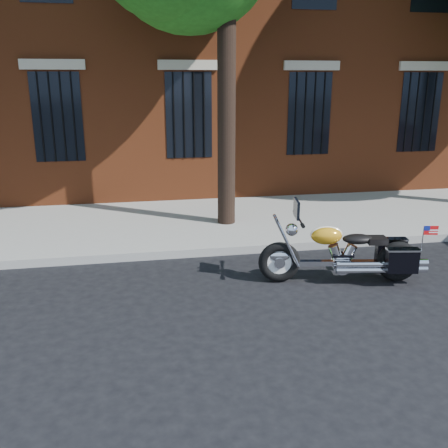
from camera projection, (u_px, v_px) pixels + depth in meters
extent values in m
plane|color=black|center=(229.00, 285.00, 7.69)|extent=(120.00, 120.00, 0.00)
cube|color=gray|center=(215.00, 251.00, 8.97)|extent=(40.00, 0.16, 0.15)
cube|color=gray|center=(200.00, 222.00, 10.75)|extent=(40.00, 3.60, 0.15)
cube|color=black|center=(189.00, 115.00, 11.89)|extent=(1.10, 0.14, 2.00)
cube|color=#B2A893|center=(188.00, 65.00, 11.54)|extent=(1.40, 0.20, 0.22)
cylinder|color=black|center=(189.00, 116.00, 11.82)|extent=(0.04, 0.04, 2.00)
cylinder|color=black|center=(226.00, 108.00, 9.81)|extent=(0.36, 0.36, 5.00)
torus|color=black|center=(279.00, 262.00, 7.71)|extent=(0.66, 0.25, 0.65)
torus|color=black|center=(398.00, 261.00, 7.73)|extent=(0.66, 0.25, 0.65)
cylinder|color=white|center=(279.00, 262.00, 7.71)|extent=(0.49, 0.14, 0.48)
cylinder|color=white|center=(398.00, 261.00, 7.73)|extent=(0.49, 0.14, 0.48)
ellipsoid|color=white|center=(279.00, 256.00, 7.68)|extent=(0.36, 0.18, 0.19)
ellipsoid|color=orange|center=(398.00, 254.00, 7.70)|extent=(0.36, 0.19, 0.19)
cube|color=white|center=(338.00, 263.00, 7.73)|extent=(1.45, 0.34, 0.08)
cylinder|color=white|center=(341.00, 264.00, 7.73)|extent=(0.34, 0.22, 0.31)
cylinder|color=white|center=(376.00, 267.00, 7.57)|extent=(1.21, 0.29, 0.09)
ellipsoid|color=orange|center=(326.00, 236.00, 7.60)|extent=(0.52, 0.35, 0.28)
ellipsoid|color=black|center=(358.00, 239.00, 7.62)|extent=(0.51, 0.35, 0.15)
cube|color=black|center=(391.00, 249.00, 7.95)|extent=(0.48, 0.23, 0.37)
cube|color=black|center=(402.00, 261.00, 7.46)|extent=(0.48, 0.23, 0.37)
cylinder|color=white|center=(299.00, 219.00, 7.51)|extent=(0.16, 0.75, 0.03)
sphere|color=white|center=(292.00, 230.00, 7.56)|extent=(0.22, 0.22, 0.19)
cube|color=black|center=(296.00, 209.00, 7.47)|extent=(0.10, 0.39, 0.27)
cube|color=red|center=(431.00, 230.00, 7.29)|extent=(0.21, 0.05, 0.14)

